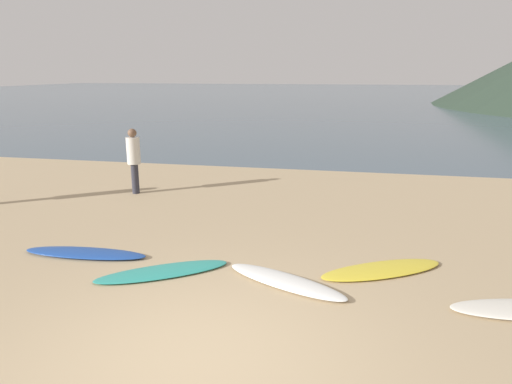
# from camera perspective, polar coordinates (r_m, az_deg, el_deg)

# --- Properties ---
(ground_plane) EXTENTS (120.00, 120.00, 0.20)m
(ground_plane) POSITION_cam_1_polar(r_m,az_deg,el_deg) (14.45, 5.57, 2.28)
(ground_plane) COLOR tan
(ground_plane) RESTS_ON ground
(ocean_water) EXTENTS (140.00, 100.00, 0.01)m
(ocean_water) POSITION_cam_1_polar(r_m,az_deg,el_deg) (64.24, 10.70, 11.76)
(ocean_water) COLOR #475B6B
(ocean_water) RESTS_ON ground
(surfboard_2) EXTENTS (2.15, 0.60, 0.08)m
(surfboard_2) POSITION_cam_1_polar(r_m,az_deg,el_deg) (8.29, -20.35, -7.08)
(surfboard_2) COLOR #1E479E
(surfboard_2) RESTS_ON ground
(surfboard_3) EXTENTS (2.00, 1.55, 0.06)m
(surfboard_3) POSITION_cam_1_polar(r_m,az_deg,el_deg) (7.27, -11.43, -9.60)
(surfboard_3) COLOR teal
(surfboard_3) RESTS_ON ground
(surfboard_4) EXTENTS (1.99, 1.27, 0.10)m
(surfboard_4) POSITION_cam_1_polar(r_m,az_deg,el_deg) (6.80, 3.65, -10.93)
(surfboard_4) COLOR white
(surfboard_4) RESTS_ON ground
(surfboard_5) EXTENTS (2.07, 1.53, 0.06)m
(surfboard_5) POSITION_cam_1_polar(r_m,az_deg,el_deg) (7.45, 15.29, -9.23)
(surfboard_5) COLOR yellow
(surfboard_5) RESTS_ON ground
(person_2) EXTENTS (0.33, 0.33, 1.63)m
(person_2) POSITION_cam_1_polar(r_m,az_deg,el_deg) (11.86, -14.88, 4.36)
(person_2) COLOR #2D2D38
(person_2) RESTS_ON ground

